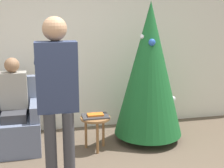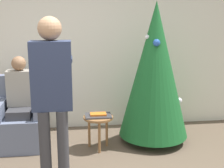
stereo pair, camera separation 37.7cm
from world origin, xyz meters
TOP-DOWN VIEW (x-y plane):
  - wall_back at (0.00, 2.23)m, footprint 8.00×0.06m
  - christmas_tree at (1.16, 1.47)m, footprint 0.99×0.99m
  - armchair at (-0.73, 1.58)m, footprint 0.66×0.71m
  - person_seated at (-0.73, 1.55)m, footprint 0.36×0.46m
  - person_standing at (-0.20, 0.38)m, footprint 0.43×0.57m
  - side_stool at (0.34, 1.30)m, footprint 0.41×0.41m
  - laptop at (0.34, 1.30)m, footprint 0.36×0.25m
  - book at (0.34, 1.30)m, footprint 0.22×0.13m

SIDE VIEW (x-z plane):
  - armchair at x=-0.73m, z-range -0.14..0.84m
  - side_stool at x=0.34m, z-range 0.16..0.63m
  - laptop at x=0.34m, z-range 0.47..0.49m
  - book at x=0.34m, z-range 0.49..0.52m
  - person_seated at x=-0.73m, z-range 0.07..1.34m
  - christmas_tree at x=1.16m, z-range 0.05..2.08m
  - person_standing at x=-0.20m, z-range 0.19..2.02m
  - wall_back at x=0.00m, z-range 0.00..2.70m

